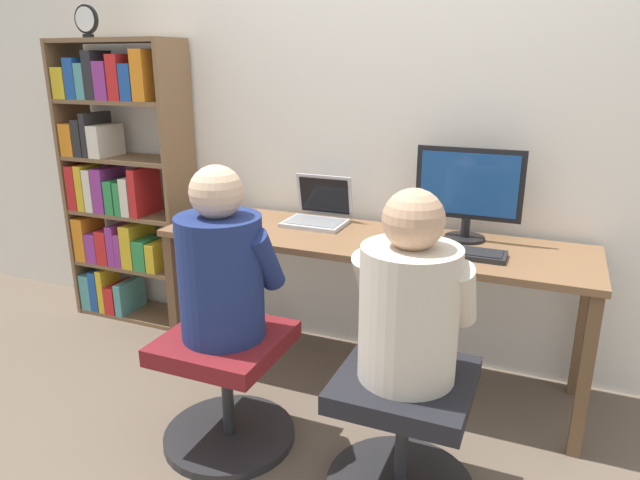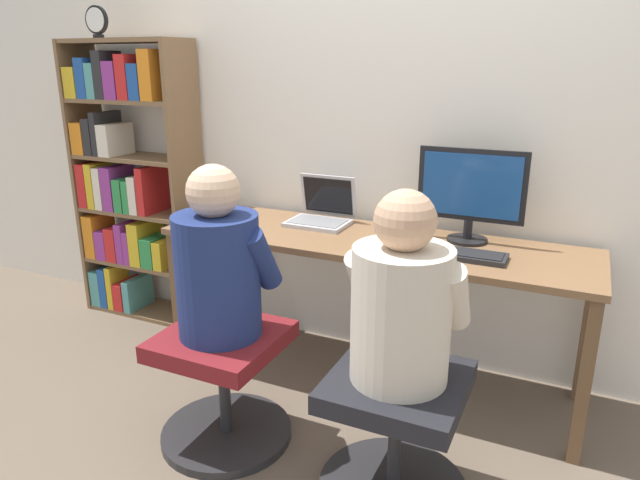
{
  "view_description": "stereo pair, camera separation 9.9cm",
  "coord_description": "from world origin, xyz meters",
  "px_view_note": "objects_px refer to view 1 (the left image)",
  "views": [
    {
      "loc": [
        0.77,
        -2.15,
        1.52
      ],
      "look_at": [
        -0.16,
        0.07,
        0.76
      ],
      "focal_mm": 32.0,
      "sensor_mm": 36.0,
      "label": 1
    },
    {
      "loc": [
        0.86,
        -2.11,
        1.52
      ],
      "look_at": [
        -0.16,
        0.07,
        0.76
      ],
      "focal_mm": 32.0,
      "sensor_mm": 36.0,
      "label": 2
    }
  ],
  "objects_px": {
    "desktop_monitor": "(468,192)",
    "office_chair_right": "(227,383)",
    "person_at_monitor": "(410,300)",
    "person_at_laptop": "(221,265)",
    "keyboard": "(458,252)",
    "office_chair_left": "(403,428)",
    "laptop": "(318,214)",
    "bookshelf": "(118,186)",
    "desk_clock": "(86,20)"
  },
  "relations": [
    {
      "from": "desktop_monitor",
      "to": "office_chair_right",
      "type": "xyz_separation_m",
      "value": [
        -0.78,
        -0.85,
        -0.69
      ]
    },
    {
      "from": "person_at_monitor",
      "to": "person_at_laptop",
      "type": "height_order",
      "value": "person_at_laptop"
    },
    {
      "from": "desktop_monitor",
      "to": "keyboard",
      "type": "xyz_separation_m",
      "value": [
        0.01,
        -0.23,
        -0.21
      ]
    },
    {
      "from": "desktop_monitor",
      "to": "person_at_laptop",
      "type": "distance_m",
      "value": 1.16
    },
    {
      "from": "office_chair_right",
      "to": "desktop_monitor",
      "type": "bearing_deg",
      "value": 47.16
    },
    {
      "from": "office_chair_left",
      "to": "person_at_monitor",
      "type": "distance_m",
      "value": 0.5
    },
    {
      "from": "keyboard",
      "to": "person_at_laptop",
      "type": "xyz_separation_m",
      "value": [
        -0.79,
        -0.61,
        0.03
      ]
    },
    {
      "from": "desktop_monitor",
      "to": "laptop",
      "type": "height_order",
      "value": "desktop_monitor"
    },
    {
      "from": "person_at_laptop",
      "to": "laptop",
      "type": "bearing_deg",
      "value": 86.56
    },
    {
      "from": "office_chair_right",
      "to": "bookshelf",
      "type": "distance_m",
      "value": 1.58
    },
    {
      "from": "desktop_monitor",
      "to": "person_at_monitor",
      "type": "bearing_deg",
      "value": -92.87
    },
    {
      "from": "desktop_monitor",
      "to": "keyboard",
      "type": "distance_m",
      "value": 0.32
    },
    {
      "from": "desktop_monitor",
      "to": "person_at_laptop",
      "type": "bearing_deg",
      "value": -133.01
    },
    {
      "from": "person_at_monitor",
      "to": "bookshelf",
      "type": "distance_m",
      "value": 2.15
    },
    {
      "from": "laptop",
      "to": "bookshelf",
      "type": "relative_size",
      "value": 0.18
    },
    {
      "from": "person_at_monitor",
      "to": "person_at_laptop",
      "type": "relative_size",
      "value": 0.97
    },
    {
      "from": "office_chair_left",
      "to": "desk_clock",
      "type": "height_order",
      "value": "desk_clock"
    },
    {
      "from": "desktop_monitor",
      "to": "keyboard",
      "type": "relative_size",
      "value": 1.21
    },
    {
      "from": "person_at_laptop",
      "to": "desk_clock",
      "type": "bearing_deg",
      "value": 148.62
    },
    {
      "from": "office_chair_left",
      "to": "laptop",
      "type": "bearing_deg",
      "value": 128.89
    },
    {
      "from": "bookshelf",
      "to": "desk_clock",
      "type": "distance_m",
      "value": 0.91
    },
    {
      "from": "keyboard",
      "to": "bookshelf",
      "type": "distance_m",
      "value": 2.04
    },
    {
      "from": "desk_clock",
      "to": "person_at_monitor",
      "type": "bearing_deg",
      "value": -21.51
    },
    {
      "from": "person_at_monitor",
      "to": "bookshelf",
      "type": "relative_size",
      "value": 0.4
    },
    {
      "from": "laptop",
      "to": "person_at_monitor",
      "type": "xyz_separation_m",
      "value": [
        0.69,
        -0.85,
        -0.02
      ]
    },
    {
      "from": "office_chair_left",
      "to": "person_at_laptop",
      "type": "xyz_separation_m",
      "value": [
        -0.74,
        0.02,
        0.51
      ]
    },
    {
      "from": "keyboard",
      "to": "bookshelf",
      "type": "relative_size",
      "value": 0.24
    },
    {
      "from": "keyboard",
      "to": "person_at_monitor",
      "type": "bearing_deg",
      "value": -94.89
    },
    {
      "from": "desk_clock",
      "to": "person_at_laptop",
      "type": "bearing_deg",
      "value": -31.38
    },
    {
      "from": "person_at_monitor",
      "to": "desk_clock",
      "type": "relative_size",
      "value": 3.93
    },
    {
      "from": "person_at_laptop",
      "to": "keyboard",
      "type": "bearing_deg",
      "value": 37.43
    },
    {
      "from": "office_chair_left",
      "to": "desktop_monitor",
      "type": "bearing_deg",
      "value": 87.15
    },
    {
      "from": "laptop",
      "to": "person_at_laptop",
      "type": "distance_m",
      "value": 0.83
    },
    {
      "from": "person_at_laptop",
      "to": "desk_clock",
      "type": "distance_m",
      "value": 1.76
    },
    {
      "from": "keyboard",
      "to": "desk_clock",
      "type": "relative_size",
      "value": 2.36
    },
    {
      "from": "laptop",
      "to": "desk_clock",
      "type": "bearing_deg",
      "value": -177.28
    },
    {
      "from": "laptop",
      "to": "desk_clock",
      "type": "xyz_separation_m",
      "value": [
        -1.31,
        -0.06,
        0.95
      ]
    },
    {
      "from": "keyboard",
      "to": "desktop_monitor",
      "type": "bearing_deg",
      "value": 92.64
    },
    {
      "from": "desktop_monitor",
      "to": "laptop",
      "type": "bearing_deg",
      "value": -179.37
    },
    {
      "from": "keyboard",
      "to": "office_chair_left",
      "type": "distance_m",
      "value": 0.79
    },
    {
      "from": "keyboard",
      "to": "person_at_monitor",
      "type": "distance_m",
      "value": 0.63
    },
    {
      "from": "desktop_monitor",
      "to": "person_at_monitor",
      "type": "relative_size",
      "value": 0.73
    },
    {
      "from": "person_at_monitor",
      "to": "laptop",
      "type": "bearing_deg",
      "value": 129.04
    },
    {
      "from": "laptop",
      "to": "office_chair_left",
      "type": "height_order",
      "value": "laptop"
    },
    {
      "from": "person_at_laptop",
      "to": "desk_clock",
      "type": "xyz_separation_m",
      "value": [
        -1.26,
        0.77,
        0.95
      ]
    },
    {
      "from": "laptop",
      "to": "bookshelf",
      "type": "distance_m",
      "value": 1.28
    },
    {
      "from": "laptop",
      "to": "keyboard",
      "type": "bearing_deg",
      "value": -16.75
    },
    {
      "from": "laptop",
      "to": "bookshelf",
      "type": "xyz_separation_m",
      "value": [
        -1.28,
        -0.0,
        0.04
      ]
    },
    {
      "from": "bookshelf",
      "to": "desk_clock",
      "type": "height_order",
      "value": "desk_clock"
    },
    {
      "from": "laptop",
      "to": "person_at_laptop",
      "type": "height_order",
      "value": "person_at_laptop"
    }
  ]
}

